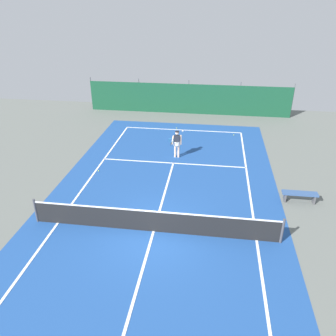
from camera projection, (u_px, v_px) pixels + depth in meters
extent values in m
plane|color=slate|center=(154.00, 231.00, 13.78)|extent=(36.00, 36.00, 0.00)
cube|color=#1E478C|center=(154.00, 231.00, 13.78)|extent=(11.02, 26.60, 0.01)
cube|color=white|center=(183.00, 130.00, 24.29)|extent=(8.22, 0.10, 0.01)
cube|color=white|center=(58.00, 223.00, 14.29)|extent=(0.10, 23.80, 0.01)
cube|color=white|center=(257.00, 240.00, 13.26)|extent=(0.10, 23.80, 0.01)
cube|color=white|center=(173.00, 163.00, 19.43)|extent=(8.22, 0.10, 0.01)
cube|color=white|center=(154.00, 231.00, 13.78)|extent=(0.10, 12.80, 0.01)
cube|color=white|center=(183.00, 131.00, 24.16)|extent=(0.10, 0.30, 0.01)
cube|color=black|center=(153.00, 222.00, 13.57)|extent=(9.92, 0.03, 0.95)
cube|color=white|center=(153.00, 211.00, 13.34)|extent=(9.92, 0.04, 0.05)
cylinder|color=#47474C|center=(36.00, 210.00, 14.16)|extent=(0.10, 0.10, 1.10)
cylinder|color=#47474C|center=(282.00, 231.00, 12.91)|extent=(0.10, 0.10, 1.10)
cube|color=#14472D|center=(188.00, 99.00, 27.26)|extent=(16.22, 0.06, 2.40)
cylinder|color=#595B60|center=(92.00, 93.00, 28.26)|extent=(0.08, 0.08, 2.70)
cylinder|color=#595B60|center=(139.00, 95.00, 27.75)|extent=(0.08, 0.08, 2.70)
cylinder|color=#595B60|center=(188.00, 97.00, 27.25)|extent=(0.08, 0.08, 2.70)
cylinder|color=#595B60|center=(239.00, 99.00, 26.74)|extent=(0.08, 0.08, 2.70)
cylinder|color=#595B60|center=(292.00, 101.00, 26.23)|extent=(0.08, 0.08, 2.70)
cube|color=#234C1E|center=(189.00, 105.00, 28.08)|extent=(14.60, 0.70, 1.10)
cylinder|color=beige|center=(179.00, 151.00, 19.99)|extent=(0.12, 0.12, 0.82)
cylinder|color=beige|center=(175.00, 151.00, 20.02)|extent=(0.12, 0.12, 0.82)
cylinder|color=white|center=(177.00, 143.00, 19.79)|extent=(0.40, 0.40, 0.22)
cube|color=#1E232D|center=(177.00, 140.00, 19.70)|extent=(0.36, 0.21, 0.56)
sphere|color=beige|center=(177.00, 133.00, 19.50)|extent=(0.22, 0.22, 0.22)
cylinder|color=black|center=(177.00, 132.00, 19.46)|extent=(0.23, 0.23, 0.04)
cylinder|color=beige|center=(181.00, 140.00, 19.65)|extent=(0.09, 0.09, 0.58)
cylinder|color=beige|center=(173.00, 140.00, 19.61)|extent=(0.10, 0.53, 0.41)
cylinder|color=black|center=(171.00, 144.00, 19.40)|extent=(0.04, 0.27, 0.13)
torus|color=teal|center=(171.00, 140.00, 19.31)|extent=(0.31, 0.13, 0.29)
sphere|color=#CCDB33|center=(177.00, 128.00, 24.60)|extent=(0.07, 0.07, 0.07)
sphere|color=#CCDB33|center=(99.00, 171.00, 18.52)|extent=(0.07, 0.07, 0.07)
sphere|color=#CCDB33|center=(234.00, 135.00, 23.35)|extent=(0.07, 0.07, 0.07)
cube|color=#335184|center=(300.00, 193.00, 15.59)|extent=(1.60, 0.40, 0.08)
cube|color=#4C4C51|center=(285.00, 196.00, 15.77)|extent=(0.08, 0.36, 0.45)
cube|color=#4C4C51|center=(314.00, 199.00, 15.61)|extent=(0.08, 0.36, 0.45)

